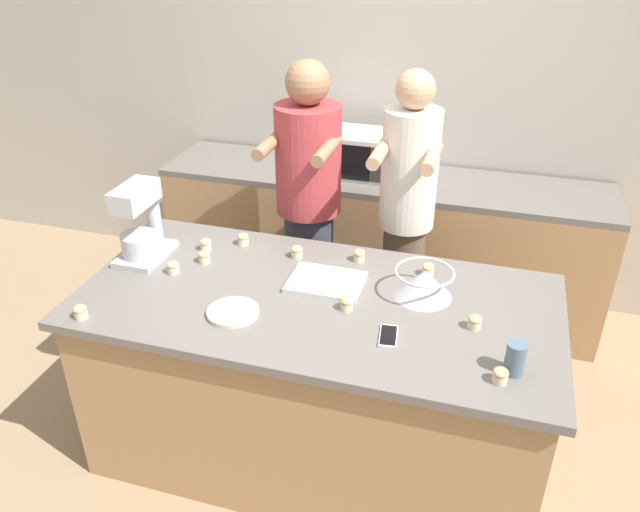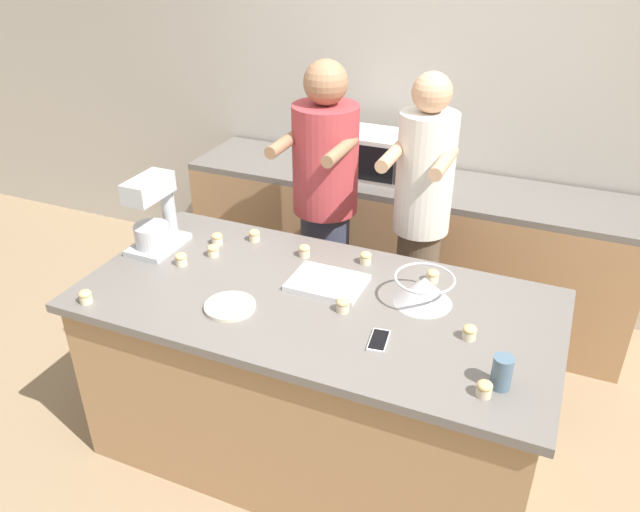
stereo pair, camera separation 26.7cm
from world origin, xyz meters
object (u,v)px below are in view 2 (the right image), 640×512
object	(u,v)px
cupcake_8	(343,305)
cupcake_7	(254,235)
cupcake_2	(181,259)
drinking_glass	(502,372)
cupcake_4	(217,238)
person_right	(420,228)
baking_tray	(327,281)
small_plate	(230,306)
cupcake_1	(433,276)
cupcake_3	(469,332)
cupcake_6	(85,296)
cupcake_5	(366,257)
mixing_bowl	(424,289)
cupcake_0	(213,250)
person_left	(325,212)
stand_mixer	(154,218)
microwave_oven	(379,155)
cell_phone	(379,340)
cupcake_9	(484,388)

from	to	relation	value
cupcake_8	cupcake_7	bearing A→B (deg)	147.26
cupcake_2	drinking_glass	bearing A→B (deg)	-10.46
cupcake_4	cupcake_7	world-z (taller)	same
person_right	baking_tray	xyz separation A→B (m)	(-0.24, -0.67, -0.01)
cupcake_2	cupcake_8	size ratio (longest dim) A/B	1.00
small_plate	cupcake_1	xyz separation A→B (m)	(0.74, 0.55, 0.02)
cupcake_3	cupcake_6	world-z (taller)	same
cupcake_3	cupcake_5	distance (m)	0.70
cupcake_4	cupcake_7	xyz separation A→B (m)	(0.15, 0.11, 0.00)
mixing_bowl	cupcake_5	xyz separation A→B (m)	(-0.34, 0.22, -0.04)
cupcake_3	cupcake_6	size ratio (longest dim) A/B	1.00
cupcake_0	cupcake_7	size ratio (longest dim) A/B	1.00
cupcake_2	mixing_bowl	bearing A→B (deg)	6.87
cupcake_4	cupcake_8	xyz separation A→B (m)	(0.80, -0.31, 0.00)
person_left	cupcake_7	world-z (taller)	person_left
stand_mixer	baking_tray	bearing A→B (deg)	0.52
person_right	cupcake_0	size ratio (longest dim) A/B	28.28
drinking_glass	small_plate	bearing A→B (deg)	177.31
stand_mixer	cupcake_2	size ratio (longest dim) A/B	6.18
baking_tray	cupcake_4	size ratio (longest dim) A/B	5.42
person_right	cupcake_1	bearing A→B (deg)	-68.07
cupcake_5	cupcake_7	distance (m)	0.60
stand_mixer	cupcake_2	bearing A→B (deg)	-25.53
cupcake_3	cupcake_7	xyz separation A→B (m)	(-1.17, 0.40, 0.00)
microwave_oven	cupcake_1	bearing A→B (deg)	-60.12
cupcake_2	cupcake_4	bearing A→B (deg)	79.16
person_left	mixing_bowl	size ratio (longest dim) A/B	6.69
person_right	cupcake_6	size ratio (longest dim) A/B	28.28
small_plate	stand_mixer	bearing A→B (deg)	151.56
small_plate	cupcake_7	distance (m)	0.62
stand_mixer	cupcake_6	world-z (taller)	stand_mixer
cell_phone	cupcake_7	xyz separation A→B (m)	(-0.85, 0.56, 0.03)
mixing_bowl	cupcake_7	size ratio (longest dim) A/B	4.26
cell_phone	cupcake_1	xyz separation A→B (m)	(0.08, 0.52, 0.03)
microwave_oven	cupcake_2	size ratio (longest dim) A/B	9.14
cupcake_4	person_left	bearing A→B (deg)	55.20
cell_phone	small_plate	bearing A→B (deg)	-177.65
person_left	cell_phone	distance (m)	1.17
cupcake_1	cupcake_9	distance (m)	0.76
drinking_glass	cupcake_8	xyz separation A→B (m)	(-0.68, 0.22, -0.03)
microwave_oven	cupcake_5	xyz separation A→B (m)	(0.29, -1.04, -0.12)
cupcake_6	microwave_oven	bearing A→B (deg)	68.98
drinking_glass	cupcake_8	bearing A→B (deg)	162.06
person_right	cupcake_0	distance (m)	1.07
cell_phone	small_plate	distance (m)	0.66
small_plate	cupcake_0	xyz separation A→B (m)	(-0.31, 0.36, 0.02)
cupcake_4	cupcake_9	xyz separation A→B (m)	(1.44, -0.60, 0.00)
cell_phone	cupcake_6	size ratio (longest dim) A/B	2.48
cupcake_2	cupcake_6	distance (m)	0.48
microwave_oven	cupcake_3	size ratio (longest dim) A/B	9.14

